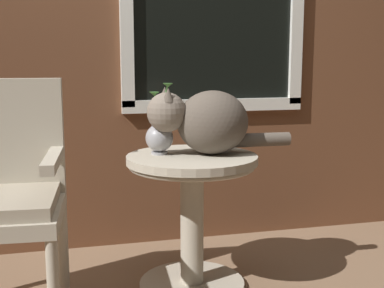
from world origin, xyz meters
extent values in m
cube|color=brown|center=(0.00, 0.79, 1.30)|extent=(4.00, 0.04, 2.60)
cube|color=silver|center=(0.47, 0.76, 0.78)|extent=(1.05, 0.03, 0.07)
cube|color=silver|center=(-0.02, 0.76, 1.21)|extent=(0.07, 0.03, 0.86)
cube|color=silver|center=(0.96, 0.76, 1.21)|extent=(0.07, 0.03, 0.86)
cube|color=black|center=(0.47, 0.77, 1.21)|extent=(0.96, 0.01, 0.84)
cylinder|color=#B2A893|center=(0.19, 0.14, 0.01)|extent=(0.48, 0.48, 0.03)
cylinder|color=#B2A893|center=(0.19, 0.14, 0.31)|extent=(0.10, 0.10, 0.55)
cylinder|color=#B2A893|center=(0.19, 0.14, 0.60)|extent=(0.58, 0.58, 0.03)
torus|color=#B2A893|center=(0.19, 0.14, 0.57)|extent=(0.56, 0.56, 0.02)
cylinder|color=#B2A893|center=(-0.38, 0.20, 0.21)|extent=(0.04, 0.04, 0.42)
cube|color=#B2A893|center=(-0.60, 0.21, 0.72)|extent=(0.49, 0.10, 0.48)
cube|color=#B2A893|center=(-0.40, -0.01, 0.66)|extent=(0.08, 0.44, 0.04)
ellipsoid|color=brown|center=(0.28, 0.15, 0.76)|extent=(0.33, 0.29, 0.28)
sphere|color=#76695D|center=(0.08, 0.16, 0.81)|extent=(0.17, 0.17, 0.17)
cone|color=brown|center=(0.08, 0.21, 0.89)|extent=(0.06, 0.06, 0.06)
cone|color=brown|center=(0.08, 0.11, 0.89)|extent=(0.06, 0.06, 0.06)
cylinder|color=brown|center=(0.50, 0.14, 0.68)|extent=(0.29, 0.07, 0.06)
cylinder|color=#99999E|center=(0.05, 0.20, 0.63)|extent=(0.07, 0.07, 0.01)
ellipsoid|color=#99999E|center=(0.05, 0.20, 0.69)|extent=(0.12, 0.12, 0.12)
cylinder|color=#99999E|center=(0.05, 0.20, 0.76)|extent=(0.07, 0.07, 0.05)
torus|color=#99999E|center=(0.05, 0.20, 0.79)|extent=(0.09, 0.09, 0.01)
cylinder|color=#47893D|center=(0.04, 0.21, 0.84)|extent=(0.02, 0.02, 0.10)
cone|color=#47893D|center=(0.03, 0.21, 0.89)|extent=(0.04, 0.04, 0.02)
cylinder|color=#47893D|center=(0.07, 0.18, 0.86)|extent=(0.04, 0.05, 0.14)
cone|color=#47893D|center=(0.08, 0.16, 0.93)|extent=(0.04, 0.04, 0.02)
camera|label=1|loc=(-0.34, -1.96, 1.03)|focal=46.85mm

